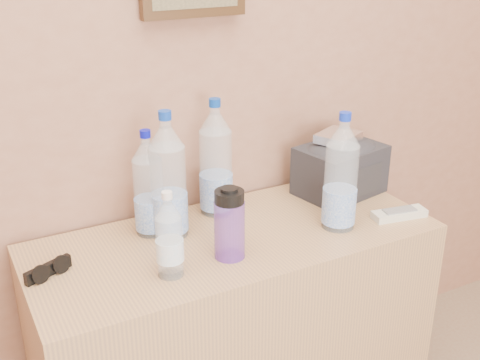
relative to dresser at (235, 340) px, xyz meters
name	(u,v)px	position (x,y,z in m)	size (l,w,h in m)	color
dresser	(235,340)	(0.00, 0.00, 0.00)	(1.14, 0.47, 0.71)	tan
pet_large_a	(168,182)	(-0.15, 0.09, 0.51)	(0.10, 0.10, 0.36)	silver
pet_large_b	(149,189)	(-0.20, 0.13, 0.49)	(0.08, 0.08, 0.30)	silver
pet_large_c	(216,164)	(0.02, 0.16, 0.51)	(0.09, 0.09, 0.35)	#CDECF7
pet_large_d	(341,178)	(0.29, -0.09, 0.51)	(0.09, 0.09, 0.34)	#C5F0FF
pet_small	(169,239)	(-0.23, -0.11, 0.45)	(0.06, 0.06, 0.22)	#ADC4E0
nalgene_bottle	(229,223)	(-0.06, -0.10, 0.45)	(0.08, 0.08, 0.19)	#6A39AA
sunglasses	(48,270)	(-0.50, 0.03, 0.37)	(0.13, 0.05, 0.03)	black
ac_remote	(399,214)	(0.48, -0.13, 0.37)	(0.16, 0.05, 0.02)	silver
toiletry_bag	(340,167)	(0.43, 0.10, 0.44)	(0.26, 0.19, 0.18)	black
foil_packet	(338,137)	(0.42, 0.10, 0.55)	(0.13, 0.11, 0.03)	silver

